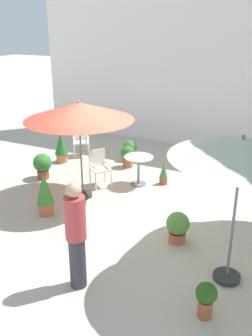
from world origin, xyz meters
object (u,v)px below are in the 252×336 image
(potted_plant_2, at_px, (128,155))
(potted_plant_4, at_px, (206,297))
(patio_umbrella_0, at_px, (242,150))
(potted_plant_5, at_px, (61,147))
(potted_plant_6, at_px, (178,226))
(cafe_table_0, at_px, (139,165))
(potted_plant_7, at_px, (130,149))
(standing_person, at_px, (76,234))
(patio_umbrella_1, at_px, (79,112))
(potted_plant_0, at_px, (42,165))
(potted_plant_3, at_px, (45,193))
(potted_plant_8, at_px, (164,173))
(patio_chair_0, at_px, (99,165))
(patio_chair_1, at_px, (81,139))

(potted_plant_2, height_order, potted_plant_4, potted_plant_2)
(potted_plant_2, bearing_deg, patio_umbrella_0, -46.17)
(potted_plant_4, bearing_deg, potted_plant_5, 142.10)
(potted_plant_2, xyz_separation_m, potted_plant_6, (2.53, -3.07, -0.03))
(patio_umbrella_0, relative_size, cafe_table_0, 3.22)
(potted_plant_7, xyz_separation_m, standing_person, (1.74, -5.51, 0.60))
(patio_umbrella_1, bearing_deg, cafe_table_0, 53.46)
(patio_umbrella_0, distance_m, potted_plant_0, 5.95)
(potted_plant_3, relative_size, potted_plant_4, 1.71)
(potted_plant_4, bearing_deg, potted_plant_7, 125.04)
(potted_plant_6, bearing_deg, potted_plant_4, -59.46)
(potted_plant_4, height_order, potted_plant_8, potted_plant_8)
(patio_umbrella_0, relative_size, patio_umbrella_1, 1.00)
(patio_chair_0, height_order, potted_plant_4, patio_chair_0)
(patio_umbrella_0, bearing_deg, potted_plant_5, 149.47)
(potted_plant_6, bearing_deg, potted_plant_5, 150.06)
(potted_plant_3, bearing_deg, patio_umbrella_0, -6.76)
(potted_plant_2, distance_m, potted_plant_6, 3.98)
(potted_plant_5, xyz_separation_m, potted_plant_7, (1.74, 1.05, -0.13))
(patio_chair_1, bearing_deg, patio_umbrella_0, -37.05)
(cafe_table_0, height_order, potted_plant_8, cafe_table_0)
(patio_chair_1, bearing_deg, potted_plant_4, -43.64)
(potted_plant_6, bearing_deg, standing_person, -117.60)
(potted_plant_7, bearing_deg, standing_person, -72.51)
(potted_plant_0, relative_size, potted_plant_8, 1.17)
(patio_umbrella_1, distance_m, potted_plant_2, 2.79)
(potted_plant_3, distance_m, potted_plant_5, 3.21)
(patio_chair_0, distance_m, potted_plant_7, 2.01)
(patio_umbrella_1, height_order, potted_plant_0, patio_umbrella_1)
(patio_chair_1, relative_size, potted_plant_7, 1.45)
(cafe_table_0, xyz_separation_m, potted_plant_0, (-2.44, -0.74, -0.14))
(potted_plant_0, xyz_separation_m, potted_plant_3, (1.30, -1.57, 0.13))
(patio_chair_1, bearing_deg, potted_plant_2, -8.97)
(potted_plant_5, height_order, potted_plant_7, potted_plant_5)
(potted_plant_0, bearing_deg, potted_plant_8, 19.28)
(potted_plant_3, bearing_deg, potted_plant_5, 119.23)
(potted_plant_6, bearing_deg, potted_plant_3, -175.40)
(cafe_table_0, xyz_separation_m, potted_plant_4, (2.73, -3.75, -0.20))
(patio_umbrella_0, distance_m, potted_plant_3, 4.36)
(potted_plant_5, height_order, potted_plant_6, potted_plant_5)
(cafe_table_0, distance_m, patio_chair_0, 1.00)
(cafe_table_0, distance_m, patio_chair_1, 2.82)
(cafe_table_0, relative_size, potted_plant_5, 0.87)
(patio_chair_0, height_order, patio_chair_1, patio_chair_0)
(potted_plant_3, bearing_deg, standing_person, -41.03)
(patio_chair_1, distance_m, potted_plant_8, 3.24)
(potted_plant_0, bearing_deg, potted_plant_3, -50.44)
(patio_umbrella_1, relative_size, potted_plant_0, 3.57)
(patio_umbrella_0, height_order, potted_plant_6, patio_umbrella_0)
(patio_umbrella_1, xyz_separation_m, potted_plant_3, (-0.24, -1.09, -1.55))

